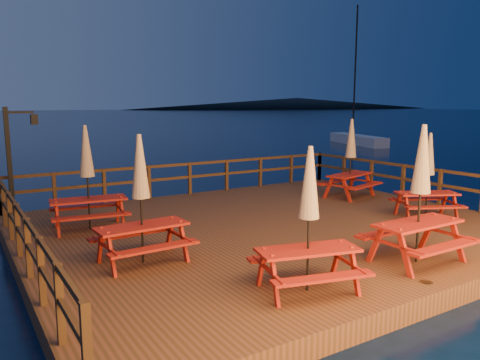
{
  "coord_description": "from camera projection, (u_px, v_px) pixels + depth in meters",
  "views": [
    {
      "loc": [
        -6.87,
        -9.49,
        3.49
      ],
      "look_at": [
        -0.61,
        0.6,
        1.54
      ],
      "focal_mm": 35.0,
      "sensor_mm": 36.0,
      "label": 1
    }
  ],
  "objects": [
    {
      "name": "picnic_table_2",
      "position": [
        351.0,
        157.0,
        15.42
      ],
      "size": [
        2.14,
        1.91,
        2.59
      ],
      "rotation": [
        0.0,
        0.0,
        0.27
      ],
      "color": "#97270D",
      "rests_on": "deck"
    },
    {
      "name": "picnic_table_4",
      "position": [
        309.0,
        217.0,
        7.61
      ],
      "size": [
        1.99,
        1.77,
        2.42
      ],
      "rotation": [
        0.0,
        0.0,
        -0.25
      ],
      "color": "#97270D",
      "rests_on": "deck"
    },
    {
      "name": "picnic_table_0",
      "position": [
        141.0,
        197.0,
        8.98
      ],
      "size": [
        1.82,
        1.51,
        2.52
      ],
      "rotation": [
        0.0,
        0.0,
        0.04
      ],
      "color": "#97270D",
      "rests_on": "deck"
    },
    {
      "name": "railing",
      "position": [
        236.0,
        185.0,
        13.4
      ],
      "size": [
        11.8,
        9.75,
        1.1
      ],
      "color": "#3A2212",
      "rests_on": "deck"
    },
    {
      "name": "picnic_table_3",
      "position": [
        420.0,
        192.0,
        9.0
      ],
      "size": [
        1.89,
        1.55,
        2.7
      ],
      "rotation": [
        0.0,
        0.0,
        0.0
      ],
      "color": "#97270D",
      "rests_on": "deck"
    },
    {
      "name": "picnic_table_1",
      "position": [
        428.0,
        174.0,
        12.62
      ],
      "size": [
        2.04,
        1.91,
        2.31
      ],
      "rotation": [
        0.0,
        0.0,
        -0.46
      ],
      "color": "#97270D",
      "rests_on": "deck"
    },
    {
      "name": "headland_right",
      "position": [
        297.0,
        103.0,
        300.63
      ],
      "size": [
        230.4,
        86.4,
        7.0
      ],
      "primitive_type": "ellipsoid",
      "color": "black",
      "rests_on": "ground"
    },
    {
      "name": "deck_piles",
      "position": [
        272.0,
        251.0,
        12.14
      ],
      "size": [
        11.44,
        9.44,
        1.4
      ],
      "color": "#3A2212",
      "rests_on": "ground"
    },
    {
      "name": "picnic_table_5",
      "position": [
        87.0,
        176.0,
        11.41
      ],
      "size": [
        1.98,
        1.71,
        2.58
      ],
      "rotation": [
        0.0,
        0.0,
        -0.13
      ],
      "color": "#97270D",
      "rests_on": "deck"
    },
    {
      "name": "sailboat",
      "position": [
        357.0,
        140.0,
        40.21
      ],
      "size": [
        3.7,
        7.99,
        11.81
      ],
      "rotation": [
        0.0,
        0.0,
        -0.31
      ],
      "color": "silver",
      "rests_on": "ground"
    },
    {
      "name": "deck",
      "position": [
        272.0,
        232.0,
        12.06
      ],
      "size": [
        12.0,
        10.0,
        0.4
      ],
      "primitive_type": "cube",
      "color": "#452C16",
      "rests_on": "ground"
    },
    {
      "name": "ground",
      "position": [
        272.0,
        240.0,
        12.09
      ],
      "size": [
        500.0,
        500.0,
        0.0
      ],
      "primitive_type": "plane",
      "color": "black",
      "rests_on": "ground"
    },
    {
      "name": "lamp_post",
      "position": [
        15.0,
        151.0,
        12.75
      ],
      "size": [
        0.85,
        0.18,
        3.0
      ],
      "color": "black",
      "rests_on": "deck"
    }
  ]
}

